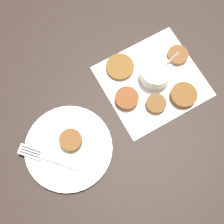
% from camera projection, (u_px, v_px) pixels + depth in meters
% --- Properties ---
extents(ground_plane, '(4.00, 4.00, 0.00)m').
position_uv_depth(ground_plane, '(153.00, 90.00, 0.91)').
color(ground_plane, black).
extents(napkin, '(0.31, 0.29, 0.00)m').
position_uv_depth(napkin, '(152.00, 81.00, 0.92)').
color(napkin, white).
rests_on(napkin, ground_plane).
extents(sauce_bowl, '(0.11, 0.09, 0.09)m').
position_uv_depth(sauce_bowl, '(156.00, 73.00, 0.90)').
color(sauce_bowl, white).
rests_on(sauce_bowl, napkin).
extents(fritter_0, '(0.08, 0.08, 0.02)m').
position_uv_depth(fritter_0, '(183.00, 95.00, 0.89)').
color(fritter_0, brown).
rests_on(fritter_0, napkin).
extents(fritter_1, '(0.07, 0.07, 0.02)m').
position_uv_depth(fritter_1, '(126.00, 98.00, 0.89)').
color(fritter_1, brown).
rests_on(fritter_1, napkin).
extents(fritter_2, '(0.08, 0.08, 0.01)m').
position_uv_depth(fritter_2, '(120.00, 67.00, 0.92)').
color(fritter_2, brown).
rests_on(fritter_2, napkin).
extents(fritter_3, '(0.06, 0.06, 0.01)m').
position_uv_depth(fritter_3, '(178.00, 55.00, 0.93)').
color(fritter_3, brown).
rests_on(fritter_3, napkin).
extents(fritter_4, '(0.06, 0.06, 0.02)m').
position_uv_depth(fritter_4, '(156.00, 104.00, 0.89)').
color(fritter_4, brown).
rests_on(fritter_4, napkin).
extents(serving_plate, '(0.24, 0.24, 0.02)m').
position_uv_depth(serving_plate, '(69.00, 148.00, 0.85)').
color(serving_plate, white).
rests_on(serving_plate, ground_plane).
extents(fritter_on_plate, '(0.06, 0.06, 0.02)m').
position_uv_depth(fritter_on_plate, '(71.00, 140.00, 0.84)').
color(fritter_on_plate, brown).
rests_on(fritter_on_plate, serving_plate).
extents(fork, '(0.15, 0.13, 0.00)m').
position_uv_depth(fork, '(43.00, 156.00, 0.83)').
color(fork, silver).
rests_on(fork, serving_plate).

